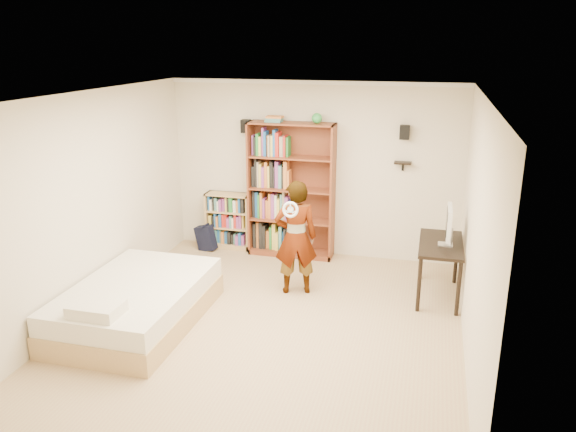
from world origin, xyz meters
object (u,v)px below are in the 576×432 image
at_px(tall_bookshelf, 291,191).
at_px(computer_desk, 439,270).
at_px(person, 296,237).
at_px(low_bookshelf, 229,221).
at_px(daybed, 137,298).

height_order(tall_bookshelf, computer_desk, tall_bookshelf).
height_order(computer_desk, person, person).
distance_m(tall_bookshelf, low_bookshelf, 1.22).
bearing_deg(low_bookshelf, tall_bookshelf, -3.00).
bearing_deg(computer_desk, low_bookshelf, 162.37).
xyz_separation_m(computer_desk, daybed, (-3.49, -1.66, -0.06)).
xyz_separation_m(tall_bookshelf, daybed, (-1.23, -2.66, -0.73)).
height_order(low_bookshelf, daybed, low_bookshelf).
distance_m(low_bookshelf, person, 2.04).
relative_size(low_bookshelf, computer_desk, 0.83).
xyz_separation_m(tall_bookshelf, computer_desk, (2.26, -1.00, -0.67)).
xyz_separation_m(low_bookshelf, computer_desk, (3.32, -1.06, -0.08)).
distance_m(low_bookshelf, daybed, 2.73).
distance_m(daybed, person, 2.15).
relative_size(low_bookshelf, daybed, 0.43).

